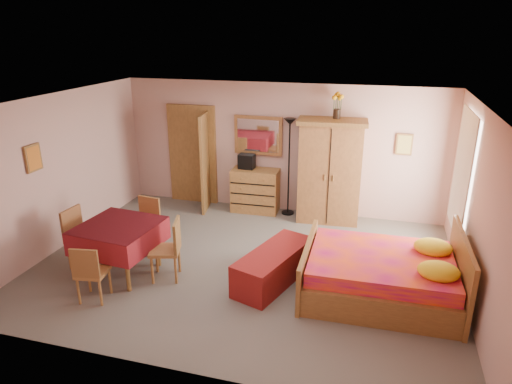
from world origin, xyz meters
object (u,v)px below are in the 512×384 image
(sunflower_vase, at_px, (337,105))
(bench, at_px, (274,266))
(wardrobe, at_px, (330,172))
(chair_south, at_px, (93,272))
(stereo, at_px, (247,161))
(floor_lamp, at_px, (289,168))
(wall_mirror, at_px, (258,135))
(dining_table, at_px, (121,249))
(chair_north, at_px, (144,226))
(bed, at_px, (381,263))
(chair_east, at_px, (165,250))
(chair_west, at_px, (84,238))
(chest_of_drawers, at_px, (255,191))

(sunflower_vase, xyz_separation_m, bench, (-0.53, -2.64, -1.99))
(wardrobe, relative_size, chair_south, 2.34)
(stereo, distance_m, floor_lamp, 0.87)
(wall_mirror, height_order, stereo, wall_mirror)
(dining_table, bearing_deg, wall_mirror, 67.88)
(wardrobe, relative_size, chair_north, 2.18)
(sunflower_vase, bearing_deg, bed, -69.22)
(stereo, distance_m, bed, 3.81)
(dining_table, distance_m, chair_east, 0.73)
(floor_lamp, xyz_separation_m, chair_west, (-2.64, -2.99, -0.50))
(floor_lamp, height_order, chair_west, floor_lamp)
(floor_lamp, height_order, dining_table, floor_lamp)
(bed, height_order, chair_west, bed)
(sunflower_vase, height_order, chair_north, sunflower_vase)
(wall_mirror, relative_size, bench, 0.66)
(chest_of_drawers, height_order, dining_table, chest_of_drawers)
(chair_east, bearing_deg, chest_of_drawers, -27.24)
(wardrobe, relative_size, chair_east, 2.12)
(bed, relative_size, chair_east, 2.28)
(wall_mirror, bearing_deg, bench, -68.17)
(stereo, bearing_deg, chair_north, -116.26)
(stereo, bearing_deg, bed, -43.61)
(wardrobe, xyz_separation_m, chair_east, (-2.08, -2.86, -0.53))
(sunflower_vase, bearing_deg, dining_table, -133.33)
(floor_lamp, xyz_separation_m, chair_north, (-1.99, -2.27, -0.52))
(sunflower_vase, relative_size, chair_north, 0.53)
(dining_table, bearing_deg, chair_north, 91.12)
(chest_of_drawers, height_order, chair_west, chair_west)
(wall_mirror, bearing_deg, floor_lamp, -11.93)
(chest_of_drawers, xyz_separation_m, dining_table, (-1.30, -2.99, -0.04))
(stereo, bearing_deg, bench, -65.37)
(dining_table, xyz_separation_m, chair_north, (-0.01, 0.76, 0.05))
(wardrobe, bearing_deg, stereo, 171.79)
(dining_table, bearing_deg, chair_south, -88.84)
(chest_of_drawers, distance_m, bed, 3.61)
(bench, bearing_deg, dining_table, -170.52)
(sunflower_vase, xyz_separation_m, chair_east, (-2.13, -2.98, -1.77))
(chair_west, relative_size, chair_east, 1.02)
(bed, bearing_deg, bench, -179.51)
(wardrobe, xyz_separation_m, chair_south, (-2.78, -3.66, -0.57))
(wardrobe, height_order, chair_north, wardrobe)
(stereo, bearing_deg, dining_table, -110.05)
(stereo, bearing_deg, chair_south, -106.13)
(dining_table, bearing_deg, bench, 9.48)
(wall_mirror, distance_m, wardrobe, 1.62)
(dining_table, relative_size, chair_south, 1.29)
(bench, relative_size, chair_north, 1.64)
(stereo, xyz_separation_m, wardrobe, (1.69, -0.12, -0.04))
(chair_south, xyz_separation_m, chair_east, (0.71, 0.79, 0.04))
(wall_mirror, relative_size, chair_north, 1.09)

